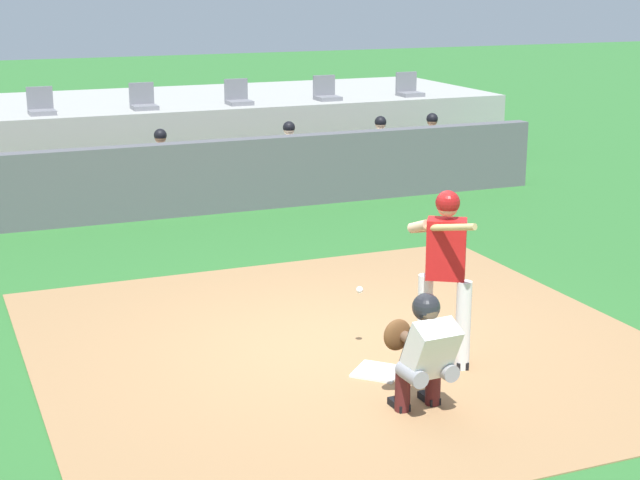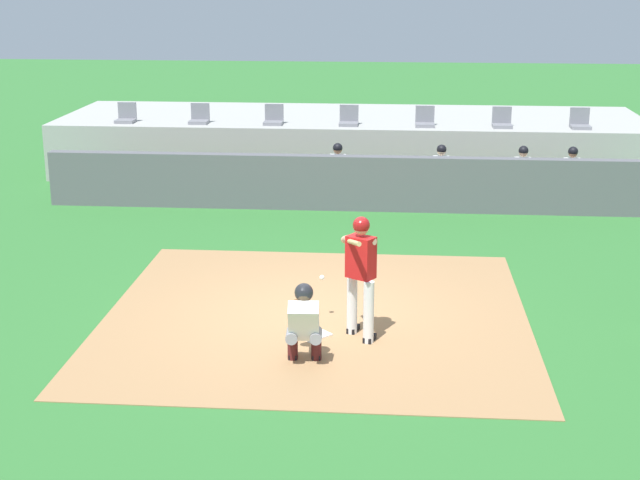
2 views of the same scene
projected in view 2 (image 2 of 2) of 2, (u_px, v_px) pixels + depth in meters
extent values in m
plane|color=#2D6B2D|center=(316.00, 316.00, 14.12)|extent=(80.00, 80.00, 0.00)
cube|color=#9E754C|center=(316.00, 315.00, 14.12)|extent=(6.40, 6.40, 0.01)
cube|color=white|center=(312.00, 334.00, 13.35)|extent=(0.62, 0.62, 0.02)
cylinder|color=silver|center=(352.00, 304.00, 13.30)|extent=(0.15, 0.15, 0.92)
cylinder|color=silver|center=(369.00, 313.00, 12.96)|extent=(0.15, 0.15, 0.92)
cube|color=red|center=(361.00, 257.00, 12.91)|extent=(0.45, 0.41, 0.60)
sphere|color=tan|center=(361.00, 228.00, 12.79)|extent=(0.21, 0.21, 0.21)
sphere|color=maroon|center=(361.00, 225.00, 12.78)|extent=(0.24, 0.24, 0.24)
cylinder|color=tan|center=(346.00, 239.00, 13.03)|extent=(0.16, 0.27, 0.17)
cylinder|color=tan|center=(359.00, 241.00, 12.96)|extent=(0.51, 0.42, 0.18)
cylinder|color=tan|center=(352.00, 242.00, 12.73)|extent=(0.31, 0.83, 0.24)
cube|color=black|center=(353.00, 329.00, 13.47)|extent=(0.20, 0.28, 0.09)
cube|color=black|center=(370.00, 339.00, 13.13)|extent=(0.20, 0.28, 0.09)
cylinder|color=gray|center=(292.00, 335.00, 12.27)|extent=(0.18, 0.33, 0.16)
cylinder|color=#4C1919|center=(293.00, 345.00, 12.47)|extent=(0.14, 0.14, 0.42)
cube|color=black|center=(293.00, 355.00, 12.58)|extent=(0.12, 0.25, 0.08)
cylinder|color=gray|center=(316.00, 335.00, 12.26)|extent=(0.18, 0.33, 0.16)
cylinder|color=#4C1919|center=(316.00, 345.00, 12.47)|extent=(0.14, 0.14, 0.42)
cube|color=black|center=(316.00, 355.00, 12.57)|extent=(0.12, 0.25, 0.08)
cube|color=white|center=(304.00, 321.00, 12.16)|extent=(0.42, 0.46, 0.57)
cube|color=#2D2D33|center=(304.00, 318.00, 12.27)|extent=(0.39, 0.27, 0.45)
sphere|color=brown|center=(304.00, 294.00, 12.14)|extent=(0.21, 0.21, 0.21)
sphere|color=#232328|center=(304.00, 293.00, 12.15)|extent=(0.25, 0.25, 0.25)
cylinder|color=brown|center=(301.00, 315.00, 12.37)|extent=(0.13, 0.45, 0.10)
ellipsoid|color=brown|center=(299.00, 309.00, 12.59)|extent=(0.29, 0.14, 0.30)
sphere|color=white|center=(322.00, 278.00, 13.79)|extent=(0.07, 0.07, 0.07)
cube|color=#59595E|center=(342.00, 183.00, 20.17)|extent=(13.00, 0.30, 1.20)
cube|color=olive|center=(344.00, 189.00, 21.23)|extent=(11.80, 0.44, 0.45)
cylinder|color=#939399|center=(331.00, 180.00, 20.94)|extent=(0.15, 0.40, 0.15)
cylinder|color=#939399|center=(331.00, 193.00, 20.82)|extent=(0.13, 0.13, 0.45)
cube|color=maroon|center=(330.00, 202.00, 20.83)|extent=(0.11, 0.24, 0.08)
cylinder|color=#939399|center=(343.00, 180.00, 20.92)|extent=(0.15, 0.40, 0.15)
cylinder|color=#939399|center=(342.00, 194.00, 20.80)|extent=(0.13, 0.13, 0.45)
cube|color=maroon|center=(342.00, 202.00, 20.80)|extent=(0.11, 0.24, 0.08)
cube|color=white|center=(338.00, 166.00, 21.06)|extent=(0.36, 0.22, 0.54)
sphere|color=#996B4C|center=(338.00, 150.00, 20.95)|extent=(0.20, 0.20, 0.20)
sphere|color=black|center=(338.00, 148.00, 20.94)|extent=(0.22, 0.22, 0.22)
cylinder|color=#996B4C|center=(328.00, 172.00, 20.97)|extent=(0.09, 0.41, 0.22)
cylinder|color=#996B4C|center=(346.00, 173.00, 20.94)|extent=(0.09, 0.41, 0.22)
cylinder|color=#939399|center=(435.00, 182.00, 20.75)|extent=(0.15, 0.40, 0.15)
cylinder|color=#939399|center=(435.00, 195.00, 20.64)|extent=(0.13, 0.13, 0.45)
cube|color=maroon|center=(435.00, 204.00, 20.64)|extent=(0.11, 0.24, 0.08)
cylinder|color=#939399|center=(447.00, 182.00, 20.73)|extent=(0.15, 0.40, 0.15)
cylinder|color=#939399|center=(447.00, 196.00, 20.62)|extent=(0.13, 0.13, 0.45)
cube|color=maroon|center=(446.00, 204.00, 20.62)|extent=(0.11, 0.24, 0.08)
cube|color=white|center=(441.00, 168.00, 20.88)|extent=(0.36, 0.22, 0.54)
sphere|color=beige|center=(442.00, 151.00, 20.77)|extent=(0.20, 0.20, 0.20)
sphere|color=black|center=(442.00, 149.00, 20.76)|extent=(0.22, 0.22, 0.22)
cylinder|color=beige|center=(432.00, 174.00, 20.79)|extent=(0.09, 0.41, 0.22)
cylinder|color=beige|center=(450.00, 174.00, 20.76)|extent=(0.09, 0.41, 0.22)
cylinder|color=#939399|center=(517.00, 183.00, 20.61)|extent=(0.15, 0.40, 0.15)
cylinder|color=#939399|center=(517.00, 197.00, 20.50)|extent=(0.13, 0.13, 0.45)
cube|color=maroon|center=(517.00, 206.00, 20.50)|extent=(0.11, 0.24, 0.08)
cylinder|color=#939399|center=(529.00, 184.00, 20.59)|extent=(0.15, 0.40, 0.15)
cylinder|color=#939399|center=(529.00, 197.00, 20.48)|extent=(0.13, 0.13, 0.45)
cube|color=maroon|center=(529.00, 206.00, 20.48)|extent=(0.11, 0.24, 0.08)
cube|color=white|center=(522.00, 170.00, 20.74)|extent=(0.36, 0.22, 0.54)
sphere|color=tan|center=(523.00, 152.00, 20.63)|extent=(0.20, 0.20, 0.20)
sphere|color=black|center=(523.00, 151.00, 20.62)|extent=(0.22, 0.22, 0.22)
cylinder|color=tan|center=(514.00, 175.00, 20.65)|extent=(0.09, 0.41, 0.22)
cylinder|color=tan|center=(532.00, 176.00, 20.62)|extent=(0.09, 0.41, 0.22)
cylinder|color=#939399|center=(566.00, 184.00, 20.53)|extent=(0.15, 0.40, 0.15)
cylinder|color=#939399|center=(567.00, 198.00, 20.41)|extent=(0.13, 0.13, 0.45)
cube|color=maroon|center=(567.00, 207.00, 20.42)|extent=(0.11, 0.24, 0.08)
cylinder|color=#939399|center=(578.00, 184.00, 20.51)|extent=(0.15, 0.40, 0.15)
cylinder|color=#939399|center=(579.00, 198.00, 20.39)|extent=(0.13, 0.13, 0.45)
cube|color=maroon|center=(579.00, 207.00, 20.40)|extent=(0.11, 0.24, 0.08)
cube|color=white|center=(572.00, 170.00, 20.65)|extent=(0.36, 0.22, 0.54)
sphere|color=#996B4C|center=(573.00, 153.00, 20.54)|extent=(0.20, 0.20, 0.20)
sphere|color=black|center=(573.00, 151.00, 20.53)|extent=(0.22, 0.22, 0.22)
cylinder|color=#996B4C|center=(563.00, 176.00, 20.56)|extent=(0.09, 0.41, 0.22)
cylinder|color=#996B4C|center=(581.00, 177.00, 20.53)|extent=(0.09, 0.41, 0.22)
cube|color=#9E9E99|center=(351.00, 142.00, 24.35)|extent=(15.00, 4.40, 1.40)
cube|color=slate|center=(126.00, 121.00, 23.04)|extent=(0.46, 0.46, 0.08)
cube|color=slate|center=(127.00, 110.00, 23.17)|extent=(0.46, 0.06, 0.40)
cube|color=slate|center=(199.00, 122.00, 22.90)|extent=(0.46, 0.46, 0.08)
cube|color=slate|center=(200.00, 111.00, 23.02)|extent=(0.46, 0.06, 0.40)
cube|color=slate|center=(273.00, 123.00, 22.75)|extent=(0.46, 0.46, 0.08)
cube|color=slate|center=(274.00, 112.00, 22.88)|extent=(0.46, 0.06, 0.40)
cube|color=slate|center=(349.00, 124.00, 22.61)|extent=(0.46, 0.46, 0.08)
cube|color=slate|center=(349.00, 113.00, 22.73)|extent=(0.46, 0.06, 0.40)
cube|color=slate|center=(425.00, 125.00, 22.46)|extent=(0.46, 0.46, 0.08)
cube|color=slate|center=(425.00, 114.00, 22.59)|extent=(0.46, 0.06, 0.40)
cube|color=slate|center=(502.00, 126.00, 22.32)|extent=(0.46, 0.46, 0.08)
cube|color=slate|center=(502.00, 115.00, 22.44)|extent=(0.46, 0.06, 0.40)
cube|color=slate|center=(580.00, 127.00, 22.17)|extent=(0.46, 0.46, 0.08)
cube|color=slate|center=(580.00, 116.00, 22.30)|extent=(0.46, 0.06, 0.40)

